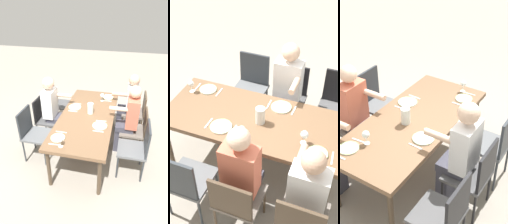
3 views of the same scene
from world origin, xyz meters
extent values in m
plane|color=gray|center=(0.00, 0.00, 0.00)|extent=(16.00, 16.00, 0.00)
cube|color=brown|center=(0.00, 0.00, 0.73)|extent=(2.05, 0.91, 0.05)
cylinder|color=#473828|center=(-0.94, 0.38, 0.35)|extent=(0.06, 0.06, 0.70)
cylinder|color=#473828|center=(0.94, -0.38, 0.35)|extent=(0.06, 0.06, 0.70)
cube|color=#6A6158|center=(-0.79, 0.80, 0.47)|extent=(0.44, 0.44, 0.04)
cube|color=#473828|center=(-0.79, 1.00, 0.68)|extent=(0.42, 0.03, 0.42)
cylinder|color=#473828|center=(-0.98, 0.61, 0.22)|extent=(0.03, 0.03, 0.45)
cylinder|color=#473828|center=(-0.60, 0.61, 0.22)|extent=(0.03, 0.03, 0.45)
cube|color=#4F4F50|center=(-0.79, -0.80, 0.47)|extent=(0.44, 0.44, 0.04)
cylinder|color=black|center=(-0.60, -0.61, 0.22)|extent=(0.03, 0.03, 0.45)
cylinder|color=black|center=(-0.60, -0.99, 0.22)|extent=(0.03, 0.03, 0.45)
cube|color=#6A6158|center=(-0.17, 0.80, 0.44)|extent=(0.44, 0.44, 0.04)
cube|color=#473828|center=(-0.17, 1.00, 0.65)|extent=(0.42, 0.03, 0.42)
cylinder|color=#473828|center=(-0.36, 0.61, 0.21)|extent=(0.03, 0.03, 0.43)
cylinder|color=#473828|center=(0.02, 0.61, 0.21)|extent=(0.03, 0.03, 0.43)
cylinder|color=#473828|center=(0.02, 0.99, 0.21)|extent=(0.03, 0.03, 0.43)
cube|color=#4F4F50|center=(-0.17, -0.80, 0.45)|extent=(0.44, 0.44, 0.04)
cube|color=black|center=(-0.17, -1.00, 0.67)|extent=(0.42, 0.03, 0.44)
cylinder|color=black|center=(0.02, -0.61, 0.22)|extent=(0.03, 0.03, 0.43)
cylinder|color=black|center=(-0.36, -0.61, 0.22)|extent=(0.03, 0.03, 0.43)
cylinder|color=black|center=(0.02, -0.99, 0.22)|extent=(0.03, 0.03, 0.43)
cylinder|color=black|center=(-0.36, -0.99, 0.22)|extent=(0.03, 0.03, 0.43)
cube|color=#5B5E61|center=(0.38, 0.80, 0.46)|extent=(0.44, 0.44, 0.04)
cube|color=#2D3338|center=(0.38, 1.00, 0.70)|extent=(0.42, 0.03, 0.48)
cylinder|color=#2D3338|center=(0.19, 0.61, 0.22)|extent=(0.03, 0.03, 0.45)
cylinder|color=#2D3338|center=(0.57, 0.61, 0.22)|extent=(0.03, 0.03, 0.45)
cylinder|color=#2D3338|center=(0.19, 0.99, 0.22)|extent=(0.03, 0.03, 0.45)
cube|color=#5B5E61|center=(0.38, -0.80, 0.48)|extent=(0.44, 0.44, 0.04)
cube|color=#2D3338|center=(0.38, -1.00, 0.71)|extent=(0.42, 0.03, 0.47)
cylinder|color=#2D3338|center=(0.57, -0.61, 0.23)|extent=(0.03, 0.03, 0.46)
cylinder|color=#2D3338|center=(0.19, -0.61, 0.23)|extent=(0.03, 0.03, 0.46)
cylinder|color=#2D3338|center=(0.57, -0.99, 0.23)|extent=(0.03, 0.03, 0.46)
cylinder|color=#2D3338|center=(0.19, -0.99, 0.23)|extent=(0.03, 0.03, 0.46)
cube|color=#3F3F4C|center=(-0.17, 0.56, 0.23)|extent=(0.24, 0.14, 0.46)
cube|color=#3F3F4C|center=(-0.17, 0.65, 0.51)|extent=(0.28, 0.32, 0.10)
cube|color=#CC664C|center=(-0.17, 0.76, 0.82)|extent=(0.34, 0.20, 0.52)
sphere|color=beige|center=(-0.17, 0.76, 1.21)|extent=(0.21, 0.21, 0.21)
cylinder|color=beige|center=(-0.03, 0.52, 0.94)|extent=(0.07, 0.30, 0.07)
cube|color=#3F3F4C|center=(-0.79, 0.54, 0.23)|extent=(0.24, 0.14, 0.46)
cube|color=#3F3F4C|center=(-0.79, 0.63, 0.51)|extent=(0.28, 0.32, 0.10)
cube|color=white|center=(-0.79, 0.74, 0.80)|extent=(0.34, 0.20, 0.49)
sphere|color=tan|center=(-0.79, 0.74, 1.17)|extent=(0.21, 0.21, 0.21)
cylinder|color=tan|center=(-0.65, 0.50, 0.91)|extent=(0.07, 0.30, 0.07)
cube|color=#3F3F4C|center=(-0.17, -0.55, 0.23)|extent=(0.24, 0.14, 0.46)
cube|color=#3F3F4C|center=(-0.17, -0.64, 0.51)|extent=(0.28, 0.32, 0.10)
cube|color=white|center=(-0.17, -0.75, 0.83)|extent=(0.34, 0.20, 0.53)
sphere|color=beige|center=(-0.17, -0.75, 1.22)|extent=(0.22, 0.22, 0.22)
cylinder|color=beige|center=(-0.31, -0.51, 0.94)|extent=(0.07, 0.30, 0.07)
cylinder|color=silver|center=(-0.76, 0.27, 0.76)|extent=(0.22, 0.22, 0.01)
torus|color=#A0BE77|center=(-0.76, 0.27, 0.77)|extent=(0.22, 0.22, 0.01)
cylinder|color=white|center=(-0.60, 0.17, 0.76)|extent=(0.06, 0.06, 0.00)
cylinder|color=white|center=(-0.60, 0.17, 0.80)|extent=(0.01, 0.01, 0.08)
sphere|color=white|center=(-0.60, 0.17, 0.87)|extent=(0.08, 0.08, 0.08)
cube|color=silver|center=(-0.91, 0.27, 0.76)|extent=(0.03, 0.17, 0.01)
cube|color=silver|center=(-0.61, 0.27, 0.76)|extent=(0.03, 0.17, 0.01)
cylinder|color=white|center=(-0.22, -0.29, 0.76)|extent=(0.24, 0.24, 0.01)
torus|color=#A4C786|center=(-0.22, -0.29, 0.77)|extent=(0.24, 0.24, 0.01)
cube|color=silver|center=(-0.37, -0.29, 0.76)|extent=(0.02, 0.17, 0.01)
cube|color=silver|center=(-0.07, -0.29, 0.76)|extent=(0.02, 0.17, 0.01)
cylinder|color=white|center=(0.28, 0.26, 0.76)|extent=(0.24, 0.24, 0.01)
torus|color=#A4C786|center=(0.28, 0.26, 0.77)|extent=(0.24, 0.24, 0.01)
cube|color=silver|center=(0.13, 0.26, 0.76)|extent=(0.03, 0.17, 0.01)
cube|color=silver|center=(0.43, 0.26, 0.76)|extent=(0.02, 0.17, 0.01)
cylinder|color=white|center=(0.72, -0.29, 0.76)|extent=(0.21, 0.21, 0.01)
torus|color=#A4C786|center=(0.72, -0.29, 0.77)|extent=(0.21, 0.21, 0.01)
cylinder|color=white|center=(0.89, -0.19, 0.76)|extent=(0.06, 0.06, 0.00)
cylinder|color=white|center=(0.89, -0.19, 0.80)|extent=(0.01, 0.01, 0.08)
sphere|color=white|center=(0.89, -0.19, 0.87)|extent=(0.07, 0.07, 0.07)
cube|color=silver|center=(0.57, -0.29, 0.76)|extent=(0.02, 0.17, 0.01)
cube|color=silver|center=(0.87, -0.29, 0.76)|extent=(0.02, 0.17, 0.01)
cylinder|color=white|center=(-0.09, 0.04, 0.85)|extent=(0.11, 0.11, 0.19)
cylinder|color=#EFEAC6|center=(-0.09, 0.04, 0.82)|extent=(0.10, 0.10, 0.13)
camera|label=1|loc=(2.85, 0.60, 2.54)|focal=31.49mm
camera|label=2|loc=(-0.94, 2.39, 3.02)|focal=49.75mm
camera|label=3|loc=(-2.56, -1.78, 2.97)|focal=53.74mm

